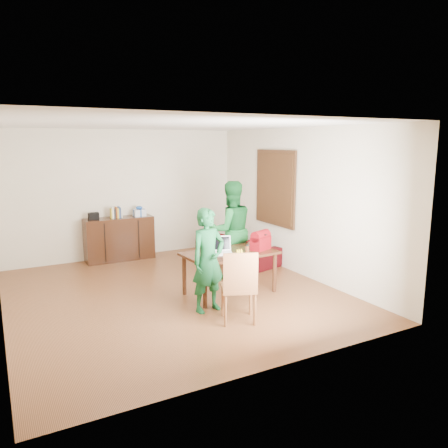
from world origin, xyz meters
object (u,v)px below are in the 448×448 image
person_far (231,230)px  bottle (247,250)px  table (230,257)px  red_bag (261,242)px  sofa (237,247)px  chair (239,301)px  laptop (221,251)px  person_near (208,260)px

person_far → bottle: (-0.31, -1.08, -0.10)m
table → person_far: person_far is taller
bottle → red_bag: size_ratio=0.52×
sofa → red_bag: bearing=147.1°
table → chair: (-0.45, -1.05, -0.31)m
chair → sofa: bearing=82.8°
chair → laptop: size_ratio=2.35×
person_near → bottle: 0.77m
bottle → sofa: bearing=63.6°
chair → person_near: (-0.19, 0.55, 0.46)m
person_near → red_bag: person_near is taller
person_near → chair: bearing=-81.0°
person_far → laptop: person_far is taller
bottle → laptop: bearing=133.4°
laptop → bottle: bearing=-24.7°
laptop → person_far: bearing=73.2°
person_far → red_bag: bearing=104.7°
bottle → sofa: bottle is taller
table → sofa: 2.06m
bottle → table: bearing=109.1°
person_far → bottle: size_ratio=9.95×
table → red_bag: (0.53, -0.09, 0.21)m
laptop → red_bag: size_ratio=1.27×
red_bag → chair: bearing=-157.6°
sofa → person_far: bearing=129.5°
laptop → red_bag: 0.72m
table → red_bag: 0.58m
person_near → bottle: person_near is taller
laptop → chair: bearing=-82.6°
red_bag → laptop: bearing=152.4°
table → bottle: size_ratio=8.62×
person_far → bottle: 1.13m
person_near → person_far: bearing=39.5°
bottle → red_bag: bearing=30.9°
person_near → red_bag: bearing=9.6°
chair → red_bag: bearing=67.1°
person_near → person_far: 1.64m
table → chair: bearing=-117.0°
person_near → person_far: (1.07, 1.24, 0.12)m
person_far → sofa: bearing=-118.3°
red_bag → person_far: bearing=74.8°
person_far → red_bag: size_ratio=5.17×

